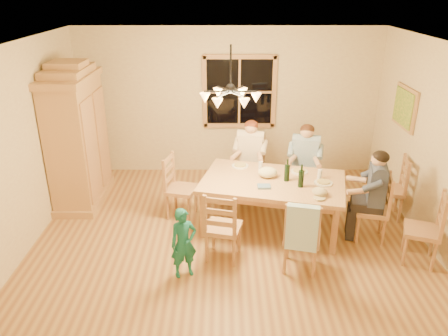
{
  "coord_description": "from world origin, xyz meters",
  "views": [
    {
      "loc": [
        -0.09,
        -5.36,
        3.37
      ],
      "look_at": [
        -0.08,
        0.1,
        1.05
      ],
      "focal_mm": 35.0,
      "sensor_mm": 36.0,
      "label": 1
    }
  ],
  "objects_px": {
    "adult_slate_man": "(375,185)",
    "chandelier": "(231,96)",
    "chair_end_right": "(370,219)",
    "chair_far_left": "(250,179)",
    "chair_far_right": "(303,184)",
    "chair_spare_front": "(420,241)",
    "chair_spare_back": "(387,198)",
    "dining_table": "(273,186)",
    "chair_near_right": "(301,248)",
    "adult_plaid_man": "(305,154)",
    "chair_near_left": "(223,237)",
    "chair_end_left": "(182,198)",
    "child": "(184,243)",
    "armoire": "(78,140)",
    "wine_bottle_a": "(287,170)",
    "wine_bottle_b": "(301,176)",
    "adult_woman": "(251,149)"
  },
  "relations": [
    {
      "from": "chair_spare_front",
      "to": "chair_spare_back",
      "type": "relative_size",
      "value": 1.0
    },
    {
      "from": "chair_far_left",
      "to": "adult_woman",
      "type": "xyz_separation_m",
      "value": [
        -0.0,
        0.0,
        0.54
      ]
    },
    {
      "from": "chair_far_right",
      "to": "chair_spare_front",
      "type": "bearing_deg",
      "value": 139.09
    },
    {
      "from": "dining_table",
      "to": "chair_spare_back",
      "type": "relative_size",
      "value": 2.27
    },
    {
      "from": "adult_slate_man",
      "to": "chair_spare_back",
      "type": "height_order",
      "value": "adult_slate_man"
    },
    {
      "from": "chair_end_right",
      "to": "chair_far_left",
      "type": "bearing_deg",
      "value": 63.43
    },
    {
      "from": "chair_far_left",
      "to": "child",
      "type": "relative_size",
      "value": 1.08
    },
    {
      "from": "chair_near_right",
      "to": "chair_end_right",
      "type": "bearing_deg",
      "value": 46.74
    },
    {
      "from": "adult_slate_man",
      "to": "chandelier",
      "type": "bearing_deg",
      "value": 104.04
    },
    {
      "from": "chair_far_left",
      "to": "child",
      "type": "xyz_separation_m",
      "value": [
        -0.93,
        -2.22,
        0.15
      ]
    },
    {
      "from": "chair_spare_back",
      "to": "adult_plaid_man",
      "type": "bearing_deg",
      "value": 78.82
    },
    {
      "from": "adult_woman",
      "to": "chair_spare_front",
      "type": "relative_size",
      "value": 0.88
    },
    {
      "from": "chair_end_left",
      "to": "adult_plaid_man",
      "type": "relative_size",
      "value": 1.13
    },
    {
      "from": "chair_far_left",
      "to": "chair_spare_front",
      "type": "distance_m",
      "value": 2.85
    },
    {
      "from": "dining_table",
      "to": "adult_woman",
      "type": "relative_size",
      "value": 2.57
    },
    {
      "from": "chair_end_left",
      "to": "chair_far_right",
      "type": "bearing_deg",
      "value": 117.98
    },
    {
      "from": "adult_slate_man",
      "to": "chair_spare_back",
      "type": "bearing_deg",
      "value": -22.09
    },
    {
      "from": "chandelier",
      "to": "adult_slate_man",
      "type": "distance_m",
      "value": 2.34
    },
    {
      "from": "wine_bottle_b",
      "to": "chair_end_right",
      "type": "bearing_deg",
      "value": -6.3
    },
    {
      "from": "chair_far_left",
      "to": "adult_slate_man",
      "type": "xyz_separation_m",
      "value": [
        1.62,
        -1.37,
        0.54
      ]
    },
    {
      "from": "wine_bottle_a",
      "to": "chair_near_left",
      "type": "bearing_deg",
      "value": -139.11
    },
    {
      "from": "chair_end_left",
      "to": "adult_plaid_man",
      "type": "xyz_separation_m",
      "value": [
        1.97,
        0.5,
        0.54
      ]
    },
    {
      "from": "chair_spare_back",
      "to": "armoire",
      "type": "bearing_deg",
      "value": 94.86
    },
    {
      "from": "chair_far_left",
      "to": "chair_end_left",
      "type": "distance_m",
      "value": 1.31
    },
    {
      "from": "dining_table",
      "to": "chair_spare_front",
      "type": "bearing_deg",
      "value": -25.86
    },
    {
      "from": "chair_far_left",
      "to": "chair_spare_back",
      "type": "xyz_separation_m",
      "value": [
        2.09,
        -0.73,
        0.0
      ]
    },
    {
      "from": "adult_woman",
      "to": "chair_spare_back",
      "type": "bearing_deg",
      "value": 174.52
    },
    {
      "from": "chair_far_right",
      "to": "chair_end_right",
      "type": "bearing_deg",
      "value": 136.64
    },
    {
      "from": "wine_bottle_b",
      "to": "chair_spare_front",
      "type": "xyz_separation_m",
      "value": [
        1.47,
        -0.66,
        -0.62
      ]
    },
    {
      "from": "chair_far_right",
      "to": "child",
      "type": "height_order",
      "value": "chair_far_right"
    },
    {
      "from": "chair_far_left",
      "to": "child",
      "type": "distance_m",
      "value": 2.41
    },
    {
      "from": "chair_near_right",
      "to": "chair_end_right",
      "type": "distance_m",
      "value": 1.31
    },
    {
      "from": "chair_near_left",
      "to": "chair_near_right",
      "type": "xyz_separation_m",
      "value": [
        0.98,
        -0.24,
        0.0
      ]
    },
    {
      "from": "dining_table",
      "to": "adult_plaid_man",
      "type": "bearing_deg",
      "value": 53.94
    },
    {
      "from": "adult_woman",
      "to": "adult_plaid_man",
      "type": "relative_size",
      "value": 1.0
    },
    {
      "from": "chair_end_left",
      "to": "adult_plaid_man",
      "type": "bearing_deg",
      "value": 117.98
    },
    {
      "from": "adult_plaid_man",
      "to": "chair_spare_front",
      "type": "height_order",
      "value": "adult_plaid_man"
    },
    {
      "from": "dining_table",
      "to": "wine_bottle_a",
      "type": "bearing_deg",
      "value": -6.02
    },
    {
      "from": "chair_end_right",
      "to": "wine_bottle_a",
      "type": "relative_size",
      "value": 3.0
    },
    {
      "from": "chair_near_left",
      "to": "chair_end_left",
      "type": "bearing_deg",
      "value": 133.26
    },
    {
      "from": "dining_table",
      "to": "wine_bottle_b",
      "type": "bearing_deg",
      "value": -31.48
    },
    {
      "from": "adult_slate_man",
      "to": "chair_spare_front",
      "type": "height_order",
      "value": "adult_slate_man"
    },
    {
      "from": "dining_table",
      "to": "chair_near_right",
      "type": "bearing_deg",
      "value": -75.78
    },
    {
      "from": "chair_end_left",
      "to": "chair_spare_front",
      "type": "distance_m",
      "value": 3.41
    },
    {
      "from": "chair_far_right",
      "to": "child",
      "type": "xyz_separation_m",
      "value": [
        -1.8,
        -2.01,
        0.15
      ]
    },
    {
      "from": "chair_end_right",
      "to": "adult_woman",
      "type": "height_order",
      "value": "adult_woman"
    },
    {
      "from": "adult_plaid_man",
      "to": "child",
      "type": "xyz_separation_m",
      "value": [
        -1.8,
        -2.01,
        -0.38
      ]
    },
    {
      "from": "child",
      "to": "wine_bottle_b",
      "type": "bearing_deg",
      "value": 8.71
    },
    {
      "from": "chair_near_left",
      "to": "adult_slate_man",
      "type": "relative_size",
      "value": 1.13
    },
    {
      "from": "chair_far_right",
      "to": "chair_spare_back",
      "type": "relative_size",
      "value": 1.0
    }
  ]
}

